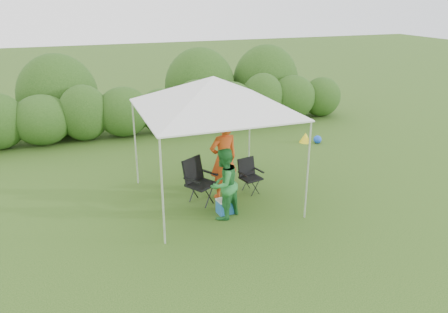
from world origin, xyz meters
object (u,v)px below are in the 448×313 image
object	(u,v)px
chair_left	(198,178)
woman	(224,184)
cooler	(226,206)
canopy	(213,93)
chair_right	(249,173)
man	(223,159)

from	to	relation	value
chair_left	woman	xyz separation A→B (m)	(0.29, -0.88, 0.19)
chair_left	cooler	size ratio (longest dim) A/B	2.43
chair_left	woman	bearing A→B (deg)	-102.77
canopy	chair_right	size ratio (longest dim) A/B	3.83
canopy	chair_left	size ratio (longest dim) A/B	3.04
chair_left	chair_right	bearing A→B (deg)	-25.40
woman	cooler	distance (m)	0.63
canopy	man	size ratio (longest dim) A/B	1.66
canopy	cooler	xyz separation A→B (m)	(0.01, -0.74, -2.30)
chair_right	chair_left	world-z (taller)	chair_left
cooler	woman	bearing A→B (deg)	-133.68
chair_right	cooler	bearing A→B (deg)	-148.62
chair_right	man	bearing A→B (deg)	175.51
woman	cooler	world-z (taller)	woman
chair_right	cooler	xyz separation A→B (m)	(-0.90, -0.86, -0.29)
cooler	chair_left	bearing A→B (deg)	111.47
chair_right	chair_left	distance (m)	1.31
canopy	man	distance (m)	1.55
woman	chair_right	bearing A→B (deg)	-166.96
man	woman	world-z (taller)	man
man	woman	bearing A→B (deg)	61.63
canopy	cooler	world-z (taller)	canopy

